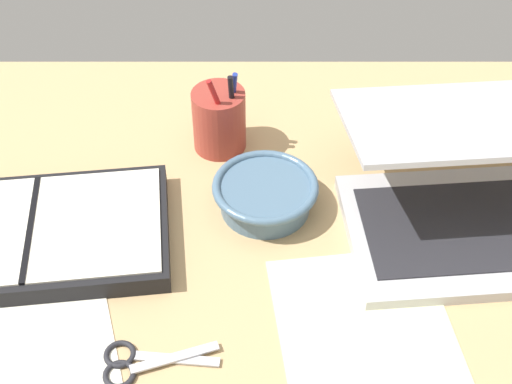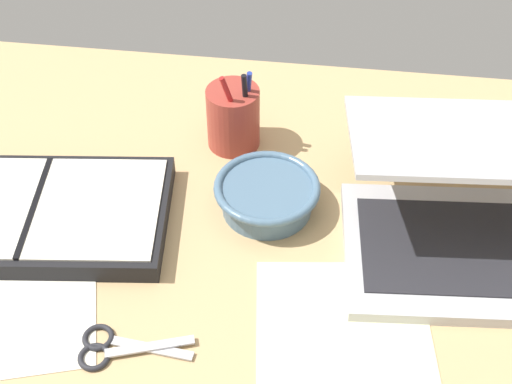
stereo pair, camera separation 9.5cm
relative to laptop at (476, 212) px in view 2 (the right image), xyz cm
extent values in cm
cube|color=tan|center=(-25.99, -10.15, -6.28)|extent=(140.00, 100.00, 2.00)
cube|color=#B7B7BC|center=(0.27, -3.16, -4.38)|extent=(36.39, 26.17, 1.80)
cube|color=#232328|center=(0.27, -3.16, -3.36)|extent=(31.71, 19.31, 0.24)
cube|color=#B7B7BC|center=(-0.50, 5.91, 7.90)|extent=(36.36, 25.78, 5.90)
cube|color=silver|center=(-0.46, 5.44, 7.80)|extent=(33.40, 23.17, 4.92)
cylinder|color=slate|center=(-28.32, 2.25, -3.19)|extent=(12.81, 12.81, 4.17)
torus|color=slate|center=(-28.32, 2.25, -1.11)|extent=(15.07, 15.07, 1.21)
cylinder|color=#9E382D|center=(-35.30, 16.20, -0.28)|extent=(8.19, 8.19, 9.99)
cylinder|color=black|center=(-33.16, 15.52, 2.17)|extent=(1.22, 2.10, 12.92)
cylinder|color=#233899|center=(-33.30, 17.23, 2.08)|extent=(2.07, 3.26, 12.64)
cylinder|color=#B21E1E|center=(-34.57, 14.07, 2.43)|extent=(4.38, 2.05, 13.16)
cube|color=black|center=(-59.92, -4.68, -3.81)|extent=(38.84, 25.78, 2.92)
cube|color=silver|center=(-51.14, -3.65, -2.20)|extent=(19.15, 21.49, 0.30)
cube|color=black|center=(-59.92, -4.68, -2.05)|extent=(3.09, 19.60, 0.30)
cube|color=#B7B7BC|center=(-39.19, -23.35, -4.68)|extent=(10.50, 4.55, 0.30)
cube|color=#B7B7BC|center=(-39.19, -23.35, -4.98)|extent=(10.74, 2.19, 0.30)
torus|color=#232328|center=(-45.46, -25.47, -4.98)|extent=(3.90, 3.90, 0.70)
torus|color=#232328|center=(-45.78, -22.74, -4.98)|extent=(3.90, 3.90, 0.70)
cube|color=#F4EFB2|center=(-16.04, -20.44, -5.20)|extent=(24.64, 29.97, 0.16)
cube|color=silver|center=(-57.93, -17.93, -5.20)|extent=(26.04, 28.99, 0.16)
camera|label=1|loc=(-29.63, -70.39, 67.28)|focal=50.00mm
camera|label=2|loc=(-20.18, -69.78, 67.28)|focal=50.00mm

